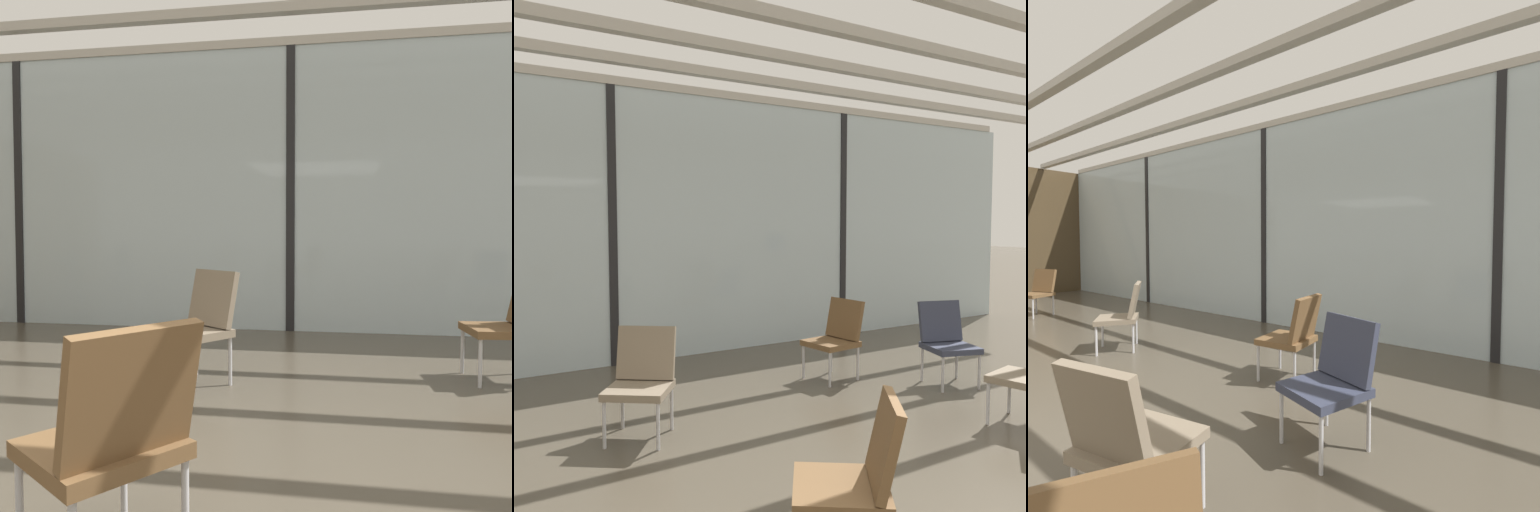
{
  "view_description": "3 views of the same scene",
  "coord_description": "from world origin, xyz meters",
  "views": [
    {
      "loc": [
        0.67,
        -1.1,
        1.17
      ],
      "look_at": [
        -0.63,
        6.43,
        0.83
      ],
      "focal_mm": 37.48,
      "sensor_mm": 36.0,
      "label": 1
    },
    {
      "loc": [
        -1.95,
        -1.51,
        1.76
      ],
      "look_at": [
        1.13,
        3.44,
        1.38
      ],
      "focal_mm": 39.6,
      "sensor_mm": 36.0,
      "label": 2
    },
    {
      "loc": [
        4.01,
        0.38,
        1.41
      ],
      "look_at": [
        1.18,
        4.16,
        1.22
      ],
      "focal_mm": 25.31,
      "sensor_mm": 36.0,
      "label": 3
    }
  ],
  "objects": [
    {
      "name": "lounge_chair_1",
      "position": [
        2.81,
        2.56,
        0.49
      ],
      "size": [
        0.62,
        0.65,
        0.87
      ],
      "rotation": [
        0.0,
        0.0,
        5.97
      ],
      "color": "#33384C",
      "rests_on": "ground"
    },
    {
      "name": "window_mullion_2",
      "position": [
        3.5,
        5.2,
        1.67
      ],
      "size": [
        0.1,
        0.12,
        3.33
      ],
      "primitive_type": "cube",
      "color": "black",
      "rests_on": "ground"
    },
    {
      "name": "parked_airplane",
      "position": [
        1.04,
        9.59,
        1.9
      ],
      "size": [
        11.58,
        3.8,
        3.8
      ],
      "color": "#B2BCD6",
      "rests_on": "ground"
    },
    {
      "name": "glass_curtain_wall",
      "position": [
        0.0,
        5.2,
        1.67
      ],
      "size": [
        14.0,
        0.08,
        3.33
      ],
      "primitive_type": "cube",
      "color": "silver",
      "rests_on": "ground"
    },
    {
      "name": "lounge_chair_0",
      "position": [
        -3.83,
        3.05,
        0.49
      ],
      "size": [
        0.64,
        0.67,
        0.87
      ],
      "rotation": [
        0.0,
        0.0,
        0.38
      ],
      "color": "brown",
      "rests_on": "ground"
    },
    {
      "name": "lounge_chair_7",
      "position": [
        -0.45,
        2.87,
        0.49
      ],
      "size": [
        0.7,
        0.71,
        0.87
      ],
      "rotation": [
        0.0,
        0.0,
        5.65
      ],
      "color": "#7F705B",
      "rests_on": "ground"
    },
    {
      "name": "ceiling_slats",
      "position": [
        0.0,
        1.9,
        3.38
      ],
      "size": [
        13.72,
        6.72,
        0.1
      ],
      "color": "#B7B2A8",
      "rests_on": "glass_curtain_wall"
    },
    {
      "name": "lounge_chair_6",
      "position": [
        1.93,
        3.33,
        0.49
      ],
      "size": [
        0.57,
        0.53,
        0.87
      ],
      "rotation": [
        0.0,
        0.0,
        4.82
      ],
      "color": "brown",
      "rests_on": "ground"
    },
    {
      "name": "window_mullion_0",
      "position": [
        -3.5,
        5.2,
        1.67
      ],
      "size": [
        0.1,
        0.12,
        3.33
      ],
      "primitive_type": "cube",
      "color": "black",
      "rests_on": "ground"
    },
    {
      "name": "lounge_chair_3",
      "position": [
        2.41,
        1.27,
        0.49
      ],
      "size": [
        0.58,
        0.61,
        0.87
      ],
      "rotation": [
        0.0,
        0.0,
        3.34
      ],
      "color": "#7F705B",
      "rests_on": "ground"
    },
    {
      "name": "window_mullion_1",
      "position": [
        0.0,
        5.2,
        1.67
      ],
      "size": [
        0.1,
        0.12,
        3.33
      ],
      "primitive_type": "cube",
      "color": "black",
      "rests_on": "ground"
    }
  ]
}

